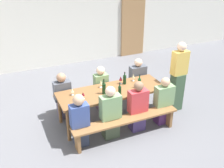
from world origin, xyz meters
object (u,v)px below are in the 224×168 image
Objects in this scene: seated_guest_far_0 at (63,97)px; wine_glass_1 at (83,94)px; wine_bottle_0 at (120,91)px; standing_host at (178,78)px; wine_glass_0 at (101,82)px; seated_guest_near_0 at (80,121)px; seated_guest_near_3 at (164,102)px; seated_guest_far_2 at (137,81)px; seated_guest_near_2 at (138,107)px; wooden_door at (133,27)px; wine_bottle_3 at (125,79)px; wine_glass_3 at (121,78)px; wine_glass_4 at (72,91)px; bench_near at (126,122)px; seated_guest_near_1 at (110,114)px; bench_far at (100,92)px; wine_bottle_2 at (104,88)px; wine_glass_2 at (133,76)px; seated_guest_far_1 at (101,89)px; wine_bottle_1 at (139,83)px; tasting_table at (112,93)px.

wine_glass_1 is at bearing 22.10° from seated_guest_far_0.
wine_bottle_0 is 0.19× the size of standing_host.
seated_guest_near_0 reaches higher than wine_glass_0.
seated_guest_near_3 is (1.68, -0.45, -0.34)m from wine_glass_1.
standing_host is (0.64, -0.76, 0.29)m from seated_guest_far_2.
wine_glass_1 is 1.17m from seated_guest_near_2.
wooden_door is 7.13× the size of wine_bottle_3.
wine_glass_3 is at bearing 17.85° from wine_glass_1.
bench_near is at bearing -44.80° from wine_glass_4.
bench_near is 2.06× the size of seated_guest_far_0.
wine_glass_0 is at bearing 33.22° from seated_guest_near_2.
seated_guest_near_1 is at bearing 10.92° from standing_host.
wine_glass_4 reaches higher than bench_far.
wine_bottle_2 is at bearing 4.52° from wine_glass_1.
wine_glass_1 is 1.38m from wine_glass_2.
seated_guest_near_0 is 1.12m from seated_guest_far_0.
bench_near is 13.16× the size of wine_glass_2.
wine_glass_2 is 0.10× the size of standing_host.
seated_guest_near_0 is 1.02× the size of seated_guest_far_1.
seated_guest_near_1 reaches higher than wine_glass_2.
wooden_door is at bearing 58.66° from wine_bottle_0.
wine_bottle_2 is 1.37m from seated_guest_far_2.
wine_bottle_0 is at bearing 49.05° from seated_guest_far_0.
seated_guest_near_2 is at bearing -116.61° from wooden_door.
wine_bottle_3 is at bearing -54.56° from bench_far.
seated_guest_near_1 is (-2.73, -4.21, -0.50)m from wooden_door.
bench_far is at bearing 165.73° from seated_guest_far_1.
wine_glass_2 is at bearing 13.51° from wine_bottle_3.
seated_guest_far_1 is at bearing -104.27° from bench_far.
bench_far is 1.31m from seated_guest_near_1.
bench_far is 2.06× the size of seated_guest_far_0.
bench_far is at bearing 125.20° from wine_bottle_1.
wine_glass_0 is at bearing -179.29° from wine_glass_2.
wine_bottle_0 reaches higher than wine_glass_1.
wine_bottle_2 is at bearing 137.06° from wine_bottle_0.
seated_guest_near_1 is 1.05× the size of seated_guest_far_1.
wine_glass_1 is at bearing 178.83° from wine_bottle_1.
wine_bottle_0 is 0.57m from wine_glass_0.
bench_far is at bearing 49.78° from wine_glass_1.
wine_glass_2 is at bearing -117.79° from wooden_door.
seated_guest_near_3 is (1.20, -0.49, -0.36)m from wine_bottle_2.
wine_glass_3 is 0.16× the size of seated_guest_near_2.
seated_guest_near_1 is at bearing -116.82° from tasting_table.
wine_bottle_3 is 0.27× the size of seated_guest_near_3.
standing_host is at bearing 73.53° from seated_guest_far_0.
seated_guest_far_0 reaches higher than bench_far.
bench_far is 0.95m from wine_glass_2.
bench_near is 1.01m from seated_guest_near_3.
wine_bottle_0 is 1.78× the size of wine_glass_0.
seated_guest_far_0 is (-1.28, 0.35, -0.36)m from wine_glass_3.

